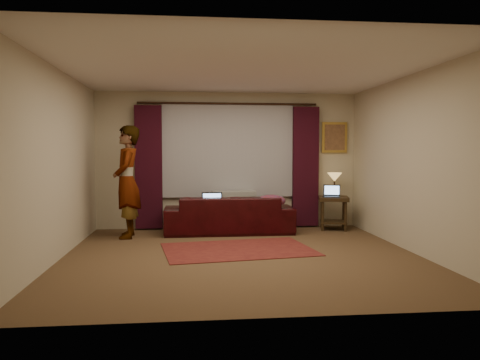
% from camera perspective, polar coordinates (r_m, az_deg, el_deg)
% --- Properties ---
extents(floor, '(5.00, 5.00, 0.01)m').
position_cam_1_polar(floor, '(6.70, 0.21, -9.24)').
color(floor, brown).
rests_on(floor, ground).
extents(ceiling, '(5.00, 5.00, 0.02)m').
position_cam_1_polar(ceiling, '(6.64, 0.22, 13.28)').
color(ceiling, silver).
rests_on(ceiling, ground).
extents(wall_back, '(5.00, 0.02, 2.60)m').
position_cam_1_polar(wall_back, '(9.03, -1.49, 2.39)').
color(wall_back, '#C2B79B').
rests_on(wall_back, ground).
extents(wall_front, '(5.00, 0.02, 2.60)m').
position_cam_1_polar(wall_front, '(4.07, 4.00, 1.06)').
color(wall_front, '#C2B79B').
rests_on(wall_front, ground).
extents(wall_left, '(0.02, 5.00, 2.60)m').
position_cam_1_polar(wall_left, '(6.75, -21.41, 1.79)').
color(wall_left, '#C2B79B').
rests_on(wall_left, ground).
extents(wall_right, '(0.02, 5.00, 2.60)m').
position_cam_1_polar(wall_right, '(7.25, 20.28, 1.91)').
color(wall_right, '#C2B79B').
rests_on(wall_right, ground).
extents(sheer_curtain, '(2.50, 0.05, 1.80)m').
position_cam_1_polar(sheer_curtain, '(8.97, -1.46, 3.67)').
color(sheer_curtain, '#9D9DA4').
rests_on(sheer_curtain, wall_back).
extents(drape_left, '(0.50, 0.14, 2.30)m').
position_cam_1_polar(drape_left, '(8.93, -11.07, 1.55)').
color(drape_left, black).
rests_on(drape_left, floor).
extents(drape_right, '(0.50, 0.14, 2.30)m').
position_cam_1_polar(drape_right, '(9.16, 7.96, 1.63)').
color(drape_right, black).
rests_on(drape_right, floor).
extents(curtain_rod, '(0.04, 0.04, 3.40)m').
position_cam_1_polar(curtain_rod, '(8.97, -1.44, 9.30)').
color(curtain_rod, black).
rests_on(curtain_rod, wall_back).
extents(picture_frame, '(0.50, 0.04, 0.60)m').
position_cam_1_polar(picture_frame, '(9.40, 11.44, 5.11)').
color(picture_frame, gold).
rests_on(picture_frame, wall_back).
extents(sofa, '(2.31, 1.01, 0.93)m').
position_cam_1_polar(sofa, '(8.48, -1.37, -3.33)').
color(sofa, black).
rests_on(sofa, floor).
extents(throw_blanket, '(0.84, 0.44, 0.09)m').
position_cam_1_polar(throw_blanket, '(8.75, -0.77, -0.04)').
color(throw_blanket, gray).
rests_on(throw_blanket, sofa).
extents(clothing_pile, '(0.56, 0.45, 0.22)m').
position_cam_1_polar(clothing_pile, '(8.41, 3.81, -2.63)').
color(clothing_pile, '#682B43').
rests_on(clothing_pile, sofa).
extents(laptop_sofa, '(0.40, 0.43, 0.27)m').
position_cam_1_polar(laptop_sofa, '(8.32, -3.31, -2.54)').
color(laptop_sofa, black).
rests_on(laptop_sofa, sofa).
extents(area_rug, '(2.37, 1.76, 0.01)m').
position_cam_1_polar(area_rug, '(7.09, -0.24, -8.45)').
color(area_rug, maroon).
rests_on(area_rug, floor).
extents(end_table, '(0.65, 0.65, 0.62)m').
position_cam_1_polar(end_table, '(9.02, 11.31, -3.97)').
color(end_table, black).
rests_on(end_table, floor).
extents(tiffany_lamp, '(0.39, 0.39, 0.44)m').
position_cam_1_polar(tiffany_lamp, '(9.15, 11.44, -0.51)').
color(tiffany_lamp, olive).
rests_on(tiffany_lamp, end_table).
extents(laptop_table, '(0.41, 0.42, 0.23)m').
position_cam_1_polar(laptop_table, '(8.90, 11.08, -1.32)').
color(laptop_table, black).
rests_on(laptop_table, end_table).
extents(person, '(0.60, 0.60, 1.92)m').
position_cam_1_polar(person, '(8.18, -13.61, -0.21)').
color(person, gray).
rests_on(person, floor).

